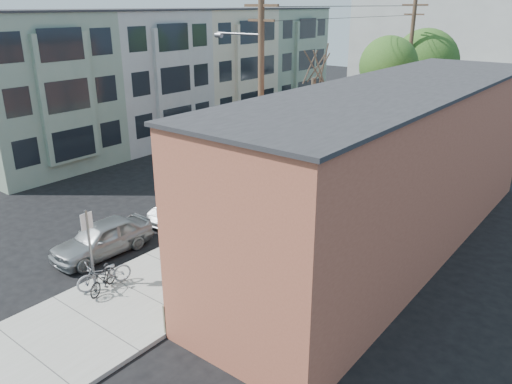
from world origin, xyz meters
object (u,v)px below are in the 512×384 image
Objects in this scene: patio_chair_a at (216,281)px; car_0 at (102,238)px; parked_bike_a at (103,279)px; tree_leafy_mid at (388,66)px; patron_grey at (235,242)px; parking_meter_far at (293,173)px; utility_pole_near at (260,98)px; car_3 at (313,154)px; patron_green at (205,274)px; bus at (369,103)px; patio_chair_b at (220,276)px; car_1 at (188,205)px; tree_leafy_far at (425,62)px; parked_bike_b at (104,274)px; car_4 at (356,135)px; tree_bare at (312,134)px; cyclist at (232,213)px; sign_post at (89,240)px; car_2 at (251,176)px; parking_meter_near at (209,210)px.

car_0 reaches higher than patio_chair_a.
parked_bike_a is (-3.06, -2.34, 0.02)m from patio_chair_a.
patron_grey is (2.56, -18.12, -4.63)m from tree_leafy_mid.
parking_meter_far is 10.98m from patio_chair_a.
tree_leafy_mid is at bearing 88.17° from utility_pole_near.
car_3 is (-4.56, 12.74, -0.36)m from patron_grey.
bus is (-8.25, 28.72, 0.56)m from patron_green.
patio_chair_b is 0.21× the size of car_0.
car_1 is at bearing -86.33° from car_3.
tree_leafy_far reaches higher than bus.
car_1 is (-2.27, 6.22, 0.02)m from parked_bike_b.
car_4 is (0.05, 16.40, 0.12)m from car_1.
tree_bare reaches higher than cyclist.
car_3 is (-1.55, 16.89, -1.09)m from sign_post.
sign_post is 0.61× the size of car_2.
tree_bare is 12.09m from car_0.
sign_post is 0.37× the size of tree_leafy_far.
patio_chair_b is at bearing -39.80° from car_1.
parking_meter_far is 0.30× the size of car_0.
bus is (-8.26, 27.97, 0.98)m from patio_chair_b.
parking_meter_near is 0.65× the size of patron_grey.
patio_chair_a is 0.08× the size of bus.
parking_meter_far is 4.61m from car_3.
parking_meter_near is 16.97m from tree_leafy_mid.
parking_meter_near is 0.11× the size of bus.
patio_chair_a is 0.19× the size of car_2.
parking_meter_near is at bearing -75.23° from bus.
car_2 is (-2.00, -1.11, -0.31)m from parking_meter_far.
tree_bare is at bearing 94.86° from patio_chair_a.
bus reaches higher than patron_grey.
patio_chair_b is at bearing 22.02° from patron_grey.
patron_grey reaches higher than parked_bike_a.
cyclist is at bearing 80.93° from sign_post.
parking_meter_near is at bearing 69.62° from car_0.
parked_bike_a is (0.24, -22.36, -5.11)m from tree_leafy_mid.
car_4 is (-5.47, 20.47, 0.20)m from patio_chair_a.
bus is (-4.50, 24.56, 0.58)m from parking_meter_near.
tree_leafy_far is at bearing 89.10° from sign_post.
car_1 is at bearing -120.02° from utility_pole_near.
parking_meter_far is at bearing -93.23° from tree_leafy_mid.
car_4 is at bearing 168.36° from tree_leafy_mid.
cyclist is 0.42× the size of car_0.
car_2 is at bearing -142.93° from tree_bare.
cyclist is at bearing 65.88° from parked_bike_a.
car_4 is 8.38m from bus.
car_4 is at bearing 111.53° from parked_bike_b.
patron_grey is at bearing -81.95° from tree_leafy_mid.
patio_chair_b is 0.19× the size of car_2.
parked_bike_a is at bearing -75.82° from bus.
utility_pole_near is 2.42× the size of car_0.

